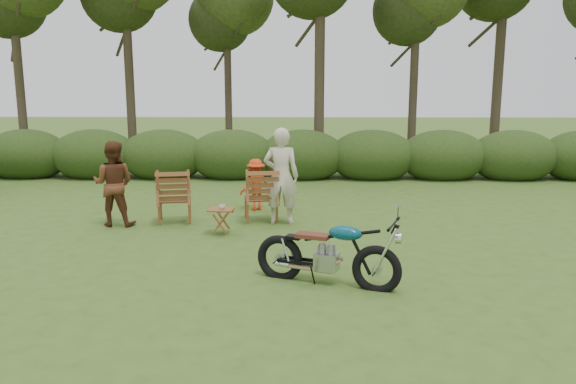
{
  "coord_description": "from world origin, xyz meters",
  "views": [
    {
      "loc": [
        -0.05,
        -6.96,
        2.63
      ],
      "look_at": [
        -0.25,
        2.08,
        0.9
      ],
      "focal_mm": 35.0,
      "sensor_mm": 36.0,
      "label": 1
    }
  ],
  "objects_px": {
    "lawn_chair_right": "(261,220)",
    "child": "(256,210)",
    "motorcycle": "(326,283)",
    "lawn_chair_left": "(175,222)",
    "adult_a": "(281,223)",
    "adult_b": "(116,225)",
    "side_table": "(221,222)",
    "cup": "(222,207)"
  },
  "relations": [
    {
      "from": "side_table",
      "to": "adult_b",
      "type": "xyz_separation_m",
      "value": [
        -2.11,
        0.62,
        -0.23
      ]
    },
    {
      "from": "child",
      "to": "lawn_chair_right",
      "type": "bearing_deg",
      "value": 71.84
    },
    {
      "from": "side_table",
      "to": "adult_b",
      "type": "distance_m",
      "value": 2.21
    },
    {
      "from": "adult_a",
      "to": "lawn_chair_left",
      "type": "bearing_deg",
      "value": 1.59
    },
    {
      "from": "motorcycle",
      "to": "lawn_chair_right",
      "type": "relative_size",
      "value": 1.82
    },
    {
      "from": "lawn_chair_right",
      "to": "adult_a",
      "type": "xyz_separation_m",
      "value": [
        0.41,
        -0.23,
        0.0
      ]
    },
    {
      "from": "child",
      "to": "cup",
      "type": "bearing_deg",
      "value": 49.34
    },
    {
      "from": "motorcycle",
      "to": "lawn_chair_left",
      "type": "relative_size",
      "value": 1.82
    },
    {
      "from": "lawn_chair_right",
      "to": "adult_b",
      "type": "height_order",
      "value": "adult_b"
    },
    {
      "from": "side_table",
      "to": "child",
      "type": "distance_m",
      "value": 2.07
    },
    {
      "from": "adult_b",
      "to": "lawn_chair_right",
      "type": "bearing_deg",
      "value": -170.07
    },
    {
      "from": "lawn_chair_right",
      "to": "child",
      "type": "relative_size",
      "value": 0.95
    },
    {
      "from": "cup",
      "to": "adult_a",
      "type": "xyz_separation_m",
      "value": [
        1.02,
        0.86,
        -0.51
      ]
    },
    {
      "from": "adult_b",
      "to": "motorcycle",
      "type": "bearing_deg",
      "value": 141.99
    },
    {
      "from": "lawn_chair_right",
      "to": "motorcycle",
      "type": "bearing_deg",
      "value": 98.84
    },
    {
      "from": "side_table",
      "to": "adult_b",
      "type": "height_order",
      "value": "adult_b"
    },
    {
      "from": "lawn_chair_left",
      "to": "side_table",
      "type": "relative_size",
      "value": 2.23
    },
    {
      "from": "lawn_chair_right",
      "to": "lawn_chair_left",
      "type": "distance_m",
      "value": 1.68
    },
    {
      "from": "adult_a",
      "to": "side_table",
      "type": "bearing_deg",
      "value": 42.31
    },
    {
      "from": "motorcycle",
      "to": "side_table",
      "type": "relative_size",
      "value": 4.05
    },
    {
      "from": "side_table",
      "to": "cup",
      "type": "distance_m",
      "value": 0.28
    },
    {
      "from": "side_table",
      "to": "adult_b",
      "type": "bearing_deg",
      "value": 163.68
    },
    {
      "from": "lawn_chair_left",
      "to": "adult_b",
      "type": "xyz_separation_m",
      "value": [
        -1.07,
        -0.29,
        0.0
      ]
    },
    {
      "from": "lawn_chair_right",
      "to": "adult_b",
      "type": "distance_m",
      "value": 2.78
    },
    {
      "from": "lawn_chair_right",
      "to": "side_table",
      "type": "relative_size",
      "value": 2.23
    },
    {
      "from": "adult_b",
      "to": "child",
      "type": "relative_size",
      "value": 1.47
    },
    {
      "from": "motorcycle",
      "to": "child",
      "type": "bearing_deg",
      "value": 126.31
    },
    {
      "from": "lawn_chair_left",
      "to": "adult_a",
      "type": "relative_size",
      "value": 0.57
    },
    {
      "from": "child",
      "to": "adult_b",
      "type": "bearing_deg",
      "value": -0.08
    },
    {
      "from": "adult_b",
      "to": "child",
      "type": "distance_m",
      "value": 2.92
    },
    {
      "from": "lawn_chair_right",
      "to": "adult_a",
      "type": "distance_m",
      "value": 0.47
    },
    {
      "from": "side_table",
      "to": "child",
      "type": "bearing_deg",
      "value": 77.04
    },
    {
      "from": "motorcycle",
      "to": "adult_a",
      "type": "height_order",
      "value": "adult_a"
    },
    {
      "from": "adult_a",
      "to": "cup",
      "type": "bearing_deg",
      "value": 43.86
    },
    {
      "from": "motorcycle",
      "to": "cup",
      "type": "xyz_separation_m",
      "value": [
        -1.74,
        2.46,
        0.51
      ]
    },
    {
      "from": "lawn_chair_left",
      "to": "cup",
      "type": "xyz_separation_m",
      "value": [
        1.06,
        -0.93,
        0.51
      ]
    },
    {
      "from": "adult_b",
      "to": "side_table",
      "type": "bearing_deg",
      "value": 164.39
    },
    {
      "from": "motorcycle",
      "to": "child",
      "type": "distance_m",
      "value": 4.68
    },
    {
      "from": "motorcycle",
      "to": "lawn_chair_left",
      "type": "height_order",
      "value": "motorcycle"
    },
    {
      "from": "adult_a",
      "to": "lawn_chair_right",
      "type": "bearing_deg",
      "value": -26.06
    },
    {
      "from": "lawn_chair_right",
      "to": "side_table",
      "type": "height_order",
      "value": "lawn_chair_right"
    },
    {
      "from": "lawn_chair_left",
      "to": "adult_b",
      "type": "height_order",
      "value": "adult_b"
    }
  ]
}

